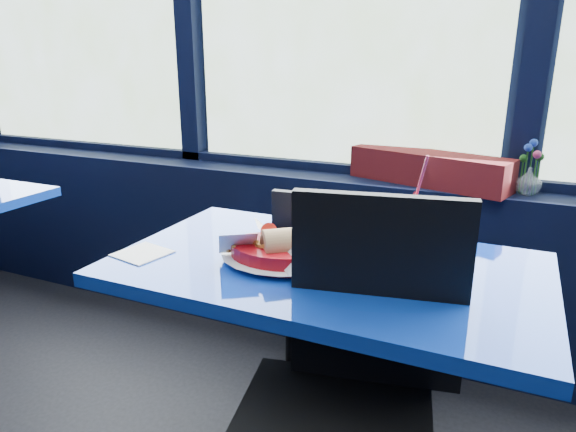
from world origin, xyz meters
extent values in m
plane|color=black|center=(0.00, 3.00, 1.50)|extent=(5.00, 0.00, 5.00)
cube|color=black|center=(0.00, 2.87, 0.40)|extent=(5.00, 0.26, 0.80)
cube|color=black|center=(0.00, 2.95, 0.81)|extent=(4.80, 0.08, 0.06)
cylinder|color=black|center=(0.30, 2.00, 0.34)|extent=(0.12, 0.12, 0.68)
cube|color=#0E329B|center=(0.30, 2.00, 0.73)|extent=(1.20, 0.70, 0.04)
cube|color=black|center=(0.49, 1.86, 0.75)|extent=(0.43, 0.11, 0.50)
cube|color=black|center=(0.25, 2.40, 0.43)|extent=(0.43, 0.43, 0.04)
cube|color=black|center=(0.23, 2.21, 0.67)|extent=(0.38, 0.06, 0.44)
cylinder|color=black|center=(0.40, 2.59, 0.21)|extent=(0.02, 0.02, 0.41)
cylinder|color=black|center=(0.43, 2.24, 0.21)|extent=(0.02, 0.02, 0.41)
cylinder|color=black|center=(0.06, 2.56, 0.21)|extent=(0.02, 0.02, 0.41)
cylinder|color=black|center=(0.09, 2.21, 0.21)|extent=(0.02, 0.02, 0.41)
cube|color=maroon|center=(0.43, 2.87, 0.87)|extent=(0.68, 0.35, 0.13)
imported|color=silver|center=(0.81, 2.85, 0.85)|extent=(0.10, 0.11, 0.10)
cylinder|color=#1E5919|center=(0.80, 2.85, 0.88)|extent=(0.01, 0.01, 0.17)
sphere|color=#1E43B1|center=(0.80, 2.85, 0.98)|extent=(0.03, 0.03, 0.03)
cylinder|color=#1E5919|center=(0.83, 2.84, 0.87)|extent=(0.01, 0.01, 0.14)
sphere|color=#D93F73|center=(0.83, 2.84, 0.96)|extent=(0.03, 0.03, 0.03)
cylinder|color=#1E5919|center=(0.81, 2.87, 0.89)|extent=(0.01, 0.01, 0.18)
sphere|color=#1E43B1|center=(0.81, 2.87, 1.00)|extent=(0.03, 0.03, 0.03)
cylinder|color=#1E5919|center=(0.78, 2.86, 0.86)|extent=(0.01, 0.01, 0.12)
sphere|color=#1E5919|center=(0.78, 2.86, 0.94)|extent=(0.03, 0.03, 0.03)
cylinder|color=#1E5919|center=(0.84, 2.86, 0.87)|extent=(0.01, 0.01, 0.13)
sphere|color=#1E5919|center=(0.84, 2.86, 0.95)|extent=(0.03, 0.03, 0.03)
cylinder|color=#AD0B14|center=(0.17, 1.95, 0.78)|extent=(0.33, 0.33, 0.05)
cylinder|color=white|center=(0.17, 1.95, 0.76)|extent=(0.32, 0.32, 0.00)
cylinder|color=silver|center=(0.28, 1.99, 0.81)|extent=(0.11, 0.11, 0.09)
sphere|color=brown|center=(0.16, 1.93, 0.82)|extent=(0.06, 0.06, 0.06)
cylinder|color=red|center=(0.15, 1.94, 0.84)|extent=(0.07, 0.07, 0.01)
cylinder|color=#AD0B14|center=(0.51, 2.10, 0.83)|extent=(0.06, 0.06, 0.16)
cone|color=#AD0B14|center=(0.51, 2.10, 0.93)|extent=(0.04, 0.04, 0.05)
cylinder|color=#0C0C8C|center=(0.51, 2.14, 0.82)|extent=(0.09, 0.09, 0.15)
cylinder|color=black|center=(0.51, 2.14, 0.89)|extent=(0.08, 0.08, 0.01)
cylinder|color=#EC314E|center=(0.52, 2.13, 0.96)|extent=(0.06, 0.06, 0.20)
cube|color=white|center=(-0.22, 1.84, 0.75)|extent=(0.16, 0.16, 0.00)
camera|label=1|loc=(0.75, 0.72, 1.31)|focal=32.00mm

